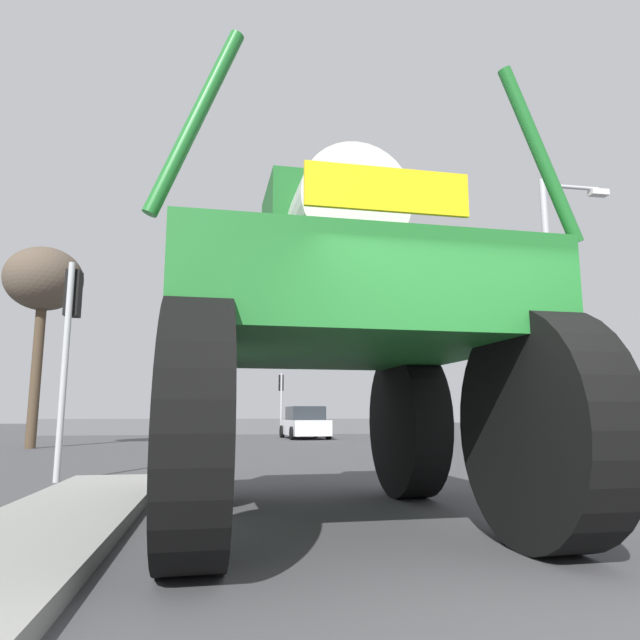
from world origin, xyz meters
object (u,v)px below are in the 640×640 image
(traffic_signal_near_right, at_px, (495,334))
(traffic_signal_far_right, at_px, (281,390))
(streetlight_near_right, at_px, (556,298))
(sedan_ahead, at_px, (305,423))
(traffic_signal_far_left, at_px, (183,386))
(bare_tree_far_center, at_px, (216,344))
(bare_tree_left, at_px, (44,282))
(traffic_signal_near_left, at_px, (70,321))
(oversize_sprayer, at_px, (333,340))
(bare_tree_right, at_px, (525,311))

(traffic_signal_near_right, relative_size, traffic_signal_far_right, 1.13)
(streetlight_near_right, bearing_deg, sedan_ahead, 106.53)
(traffic_signal_far_left, xyz_separation_m, bare_tree_far_center, (1.53, 5.11, 2.82))
(traffic_signal_far_left, height_order, streetlight_near_right, streetlight_near_right)
(bare_tree_left, bearing_deg, traffic_signal_near_left, -70.95)
(oversize_sprayer, distance_m, sedan_ahead, 21.61)
(traffic_signal_near_left, height_order, traffic_signal_far_left, traffic_signal_near_left)
(oversize_sprayer, height_order, bare_tree_left, bare_tree_left)
(sedan_ahead, distance_m, bare_tree_far_center, 10.26)
(oversize_sprayer, distance_m, traffic_signal_far_left, 24.46)
(streetlight_near_right, distance_m, bare_tree_right, 9.46)
(traffic_signal_near_left, bearing_deg, bare_tree_right, 35.64)
(traffic_signal_near_right, height_order, bare_tree_far_center, bare_tree_far_center)
(traffic_signal_near_right, xyz_separation_m, bare_tree_right, (6.95, 10.79, 2.65))
(traffic_signal_near_right, xyz_separation_m, streetlight_near_right, (2.92, 2.34, 1.33))
(traffic_signal_near_right, distance_m, bare_tree_far_center, 25.67)
(traffic_signal_far_right, xyz_separation_m, streetlight_near_right, (5.16, -17.41, 1.64))
(traffic_signal_far_left, xyz_separation_m, bare_tree_left, (-4.39, -9.35, 3.15))
(traffic_signal_far_left, height_order, traffic_signal_far_right, traffic_signal_far_left)
(sedan_ahead, bearing_deg, traffic_signal_far_left, 60.51)
(sedan_ahead, relative_size, streetlight_near_right, 0.58)
(traffic_signal_far_left, distance_m, streetlight_near_right, 20.24)
(sedan_ahead, bearing_deg, oversize_sprayer, 168.81)
(traffic_signal_near_right, height_order, traffic_signal_far_right, traffic_signal_near_right)
(traffic_signal_far_left, bearing_deg, traffic_signal_near_right, -69.70)
(traffic_signal_far_right, height_order, bare_tree_left, bare_tree_left)
(bare_tree_far_center, bearing_deg, traffic_signal_far_right, -55.23)
(traffic_signal_far_left, bearing_deg, traffic_signal_near_left, -92.30)
(oversize_sprayer, distance_m, traffic_signal_near_left, 6.00)
(sedan_ahead, xyz_separation_m, traffic_signal_near_right, (1.39, -16.87, 2.02))
(traffic_signal_near_right, xyz_separation_m, traffic_signal_far_right, (-2.23, 19.75, -0.31))
(sedan_ahead, relative_size, traffic_signal_far_right, 1.26)
(traffic_signal_near_left, bearing_deg, streetlight_near_right, 12.00)
(traffic_signal_near_left, distance_m, bare_tree_left, 11.40)
(traffic_signal_far_left, bearing_deg, traffic_signal_far_right, 0.04)
(oversize_sprayer, xyz_separation_m, traffic_signal_far_right, (2.01, 24.26, 0.49))
(traffic_signal_far_right, distance_m, bare_tree_far_center, 6.91)
(traffic_signal_near_left, relative_size, traffic_signal_near_right, 1.01)
(traffic_signal_far_left, distance_m, bare_tree_left, 10.79)
(traffic_signal_near_right, height_order, streetlight_near_right, streetlight_near_right)
(sedan_ahead, xyz_separation_m, bare_tree_left, (-10.31, -6.47, 5.03))
(traffic_signal_near_left, xyz_separation_m, traffic_signal_near_right, (8.10, 0.00, -0.03))
(sedan_ahead, xyz_separation_m, traffic_signal_far_right, (-0.85, 2.88, 1.71))
(sedan_ahead, relative_size, bare_tree_left, 0.60)
(traffic_signal_near_left, height_order, traffic_signal_near_right, traffic_signal_near_left)
(sedan_ahead, height_order, bare_tree_far_center, bare_tree_far_center)
(bare_tree_left, relative_size, bare_tree_far_center, 1.06)
(traffic_signal_far_left, height_order, bare_tree_far_center, bare_tree_far_center)
(streetlight_near_right, bearing_deg, traffic_signal_far_right, 106.50)
(traffic_signal_near_left, bearing_deg, oversize_sprayer, -49.42)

